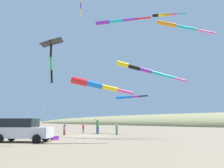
% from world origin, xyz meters
% --- Properties ---
extents(ground_plane, '(600.00, 600.00, 0.00)m').
position_xyz_m(ground_plane, '(0.00, 0.00, 0.00)').
color(ground_plane, gray).
extents(parked_car, '(4.26, 4.43, 1.85)m').
position_xyz_m(parked_car, '(-7.98, -2.20, 0.95)').
color(parked_car, silver).
rests_on(parked_car, ground_plane).
extents(cooler_box, '(0.62, 0.42, 0.42)m').
position_xyz_m(cooler_box, '(-5.12, -2.23, 0.21)').
color(cooler_box, purple).
rests_on(cooler_box, ground_plane).
extents(person_adult_flyer, '(0.68, 0.68, 1.93)m').
position_xyz_m(person_adult_flyer, '(3.15, 1.84, 1.05)').
color(person_adult_flyer, '#335199').
rests_on(person_adult_flyer, ground_plane).
extents(person_child_green_jacket, '(0.35, 0.42, 1.26)m').
position_xyz_m(person_child_green_jacket, '(2.77, 4.34, 0.68)').
color(person_child_green_jacket, '#3D7F51').
rests_on(person_child_green_jacket, ground_plane).
extents(person_child_grey_jacket, '(0.43, 0.48, 1.37)m').
position_xyz_m(person_child_grey_jacket, '(3.69, -1.06, 0.75)').
color(person_child_grey_jacket, '#3D7F51').
rests_on(person_child_grey_jacket, ground_plane).
extents(person_bystander_far, '(0.48, 0.43, 1.36)m').
position_xyz_m(person_bystander_far, '(-1.14, 2.66, 0.74)').
color(person_bystander_far, '#B72833').
rests_on(person_bystander_far, ground_plane).
extents(kite_windsock_small_distant, '(12.94, 7.84, 7.90)m').
position_xyz_m(kite_windsock_small_distant, '(2.73, -5.84, 6.98)').
color(kite_windsock_small_distant, yellow).
rests_on(kite_windsock_small_distant, ground_plane).
extents(kite_windsock_white_trailing, '(13.88, 12.34, 12.08)m').
position_xyz_m(kite_windsock_white_trailing, '(4.57, -9.10, 11.31)').
color(kite_windsock_white_trailing, orange).
rests_on(kite_windsock_white_trailing, ground_plane).
extents(kite_windsock_long_streamer_left, '(7.33, 7.04, 13.64)m').
position_xyz_m(kite_windsock_long_streamer_left, '(2.02, -2.56, 13.21)').
color(kite_windsock_long_streamer_left, purple).
rests_on(kite_windsock_long_streamer_left, ground_plane).
extents(kite_windsock_teal_far_right, '(7.02, 8.43, 17.67)m').
position_xyz_m(kite_windsock_teal_far_right, '(11.32, -3.20, 16.92)').
color(kite_windsock_teal_far_right, black).
rests_on(kite_windsock_teal_far_right, ground_plane).
extents(kite_windsock_magenta_far_left, '(6.13, 8.61, 5.13)m').
position_xyz_m(kite_windsock_magenta_far_left, '(7.62, 0.83, 4.90)').
color(kite_windsock_magenta_far_left, blue).
rests_on(kite_windsock_magenta_far_left, ground_plane).
extents(kite_windsock_striped_overhead, '(6.18, 7.97, 5.15)m').
position_xyz_m(kite_windsock_striped_overhead, '(-4.40, -6.68, 4.50)').
color(kite_windsock_striped_overhead, red).
rests_on(kite_windsock_striped_overhead, ground_plane).
extents(kite_delta_yellow_midlevel, '(3.09, 6.62, 7.70)m').
position_xyz_m(kite_delta_yellow_midlevel, '(-7.85, -6.02, 7.27)').
color(kite_delta_yellow_midlevel, black).
rests_on(kite_delta_yellow_midlevel, ground_plane).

